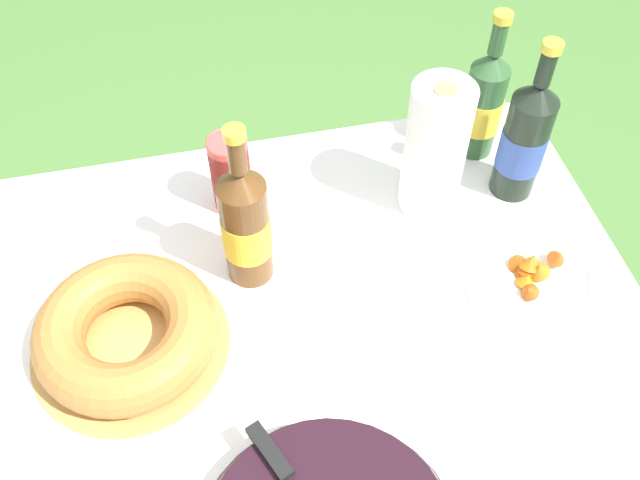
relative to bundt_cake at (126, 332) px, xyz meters
name	(u,v)px	position (x,y,z in m)	size (l,w,h in m)	color
garden_table	(229,435)	(0.13, -0.15, -0.12)	(1.45, 1.15, 0.77)	#A87A47
tablecloth	(225,419)	(0.13, -0.15, -0.06)	(1.46, 1.16, 0.10)	white
bundt_cake	(126,332)	(0.00, 0.00, 0.00)	(0.32, 0.32, 0.09)	tan
cup_stack	(231,174)	(0.21, 0.27, 0.04)	(0.07, 0.07, 0.16)	#E04C47
cider_bottle_green	(483,103)	(0.70, 0.32, 0.07)	(0.08, 0.08, 0.31)	#2D562D
cider_bottle_amber	(246,224)	(0.21, 0.11, 0.08)	(0.08, 0.08, 0.33)	brown
juice_bottle_red	(524,140)	(0.73, 0.20, 0.08)	(0.08, 0.08, 0.33)	black
snack_plate_left	(526,273)	(0.67, -0.01, -0.03)	(0.24, 0.24, 0.05)	white
paper_towel_roll	(435,150)	(0.56, 0.20, 0.09)	(0.11, 0.11, 0.27)	white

